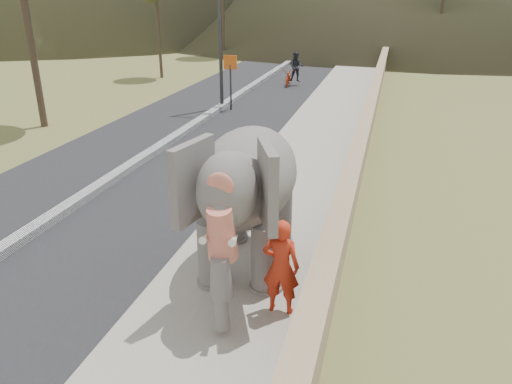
{
  "coord_description": "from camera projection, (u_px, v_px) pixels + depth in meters",
  "views": [
    {
      "loc": [
        2.38,
        -3.83,
        5.11
      ],
      "look_at": [
        0.2,
        4.16,
        1.7
      ],
      "focal_mm": 35.0,
      "sensor_mm": 36.0,
      "label": 1
    }
  ],
  "objects": [
    {
      "name": "walkway",
      "position": [
        301.0,
        170.0,
        14.83
      ],
      "size": [
        3.0,
        120.0,
        0.15
      ],
      "primitive_type": "cube",
      "color": "#9E9687",
      "rests_on": "ground"
    },
    {
      "name": "signboard",
      "position": [
        230.0,
        73.0,
        21.71
      ],
      "size": [
        0.6,
        0.08,
        2.4
      ],
      "color": "#2D2D33",
      "rests_on": "ground"
    },
    {
      "name": "elephant_and_man",
      "position": [
        249.0,
        197.0,
        9.19
      ],
      "size": [
        2.39,
        4.01,
        2.78
      ],
      "color": "slate",
      "rests_on": "ground"
    },
    {
      "name": "motorcyclist",
      "position": [
        292.0,
        73.0,
        27.57
      ],
      "size": [
        1.24,
        1.82,
        1.86
      ],
      "color": "maroon",
      "rests_on": "ground"
    },
    {
      "name": "parapet",
      "position": [
        359.0,
        159.0,
        14.25
      ],
      "size": [
        0.3,
        120.0,
        1.1
      ],
      "primitive_type": "cube",
      "color": "tan",
      "rests_on": "ground"
    },
    {
      "name": "median",
      "position": [
        148.0,
        155.0,
        16.04
      ],
      "size": [
        0.35,
        120.0,
        0.22
      ],
      "primitive_type": "cube",
      "color": "black",
      "rests_on": "ground"
    },
    {
      "name": "road",
      "position": [
        148.0,
        158.0,
        16.07
      ],
      "size": [
        7.0,
        120.0,
        0.03
      ],
      "primitive_type": "cube",
      "color": "black",
      "rests_on": "ground"
    },
    {
      "name": "trees",
      "position": [
        370.0,
        7.0,
        28.34
      ],
      "size": [
        48.12,
        44.59,
        9.6
      ],
      "color": "#473828",
      "rests_on": "ground"
    }
  ]
}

